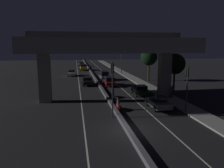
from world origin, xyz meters
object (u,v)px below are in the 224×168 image
(car_taxi_yellow_third_oncoming, at_px, (83,67))
(motorcycle_black_filtering_mid, at_px, (113,93))
(street_lamp, at_px, (120,57))
(car_grey_lead, at_px, (158,102))
(motorcycle_red_filtering_near, at_px, (118,105))
(car_grey_fourth, at_px, (104,75))
(car_black_lead_oncoming, at_px, (88,81))
(pedestrian_on_sidewalk, at_px, (172,91))
(car_dark_green_second, at_px, (140,90))
(car_white_second_oncoming, at_px, (72,73))
(car_grey_fourth_oncoming, at_px, (82,64))
(traffic_light_right_of_median, at_px, (187,81))
(traffic_light_left_of_median, at_px, (112,80))
(car_dark_red_third, at_px, (109,81))

(car_taxi_yellow_third_oncoming, distance_m, motorcycle_black_filtering_mid, 36.57)
(street_lamp, height_order, car_taxi_yellow_third_oncoming, street_lamp)
(car_grey_lead, xyz_separation_m, motorcycle_red_filtering_near, (-4.69, 0.07, -0.13))
(car_grey_fourth, height_order, motorcycle_red_filtering_near, car_grey_fourth)
(car_black_lead_oncoming, bearing_deg, pedestrian_on_sidewalk, 38.81)
(car_taxi_yellow_third_oncoming, bearing_deg, car_dark_green_second, 9.78)
(car_dark_green_second, relative_size, pedestrian_on_sidewalk, 2.74)
(car_black_lead_oncoming, relative_size, motorcycle_red_filtering_near, 2.21)
(car_grey_lead, relative_size, car_white_second_oncoming, 1.02)
(car_white_second_oncoming, height_order, car_grey_fourth_oncoming, car_grey_fourth_oncoming)
(car_grey_fourth_oncoming, relative_size, motorcycle_black_filtering_mid, 2.18)
(car_grey_lead, distance_m, car_white_second_oncoming, 32.07)
(car_grey_fourth, bearing_deg, car_white_second_oncoming, 38.84)
(traffic_light_right_of_median, height_order, car_dark_green_second, traffic_light_right_of_median)
(car_white_second_oncoming, relative_size, pedestrian_on_sidewalk, 2.40)
(car_taxi_yellow_third_oncoming, bearing_deg, car_black_lead_oncoming, -1.96)
(traffic_light_left_of_median, relative_size, pedestrian_on_sidewalk, 3.39)
(street_lamp, distance_m, car_taxi_yellow_third_oncoming, 14.32)
(traffic_light_right_of_median, bearing_deg, motorcycle_black_filtering_mid, 126.89)
(car_dark_green_second, bearing_deg, car_grey_lead, -178.32)
(pedestrian_on_sidewalk, bearing_deg, car_dark_red_third, 121.39)
(traffic_light_right_of_median, relative_size, car_taxi_yellow_third_oncoming, 1.11)
(car_black_lead_oncoming, bearing_deg, traffic_light_right_of_median, 23.92)
(traffic_light_left_of_median, distance_m, car_black_lead_oncoming, 19.36)
(traffic_light_left_of_median, bearing_deg, car_grey_fourth_oncoming, 91.31)
(car_white_second_oncoming, bearing_deg, car_taxi_yellow_third_oncoming, 165.30)
(car_black_lead_oncoming, bearing_deg, car_grey_fourth, 144.20)
(street_lamp, relative_size, pedestrian_on_sidewalk, 4.47)
(car_dark_red_third, height_order, car_black_lead_oncoming, car_dark_red_third)
(car_black_lead_oncoming, bearing_deg, motorcycle_red_filtering_near, 6.32)
(car_black_lead_oncoming, xyz_separation_m, motorcycle_red_filtering_near, (2.48, -16.70, -0.17))
(car_white_second_oncoming, height_order, pedestrian_on_sidewalk, pedestrian_on_sidewalk)
(car_taxi_yellow_third_oncoming, bearing_deg, car_white_second_oncoming, -16.32)
(car_black_lead_oncoming, bearing_deg, car_grey_fourth_oncoming, 177.76)
(traffic_light_right_of_median, height_order, car_white_second_oncoming, traffic_light_right_of_median)
(motorcycle_black_filtering_mid, bearing_deg, car_taxi_yellow_third_oncoming, 4.99)
(traffic_light_right_of_median, relative_size, motorcycle_red_filtering_near, 2.65)
(car_grey_fourth, distance_m, motorcycle_black_filtering_mid, 16.40)
(car_dark_green_second, distance_m, motorcycle_black_filtering_mid, 4.46)
(traffic_light_right_of_median, xyz_separation_m, car_dark_green_second, (-2.06, 9.62, -2.73))
(car_white_second_oncoming, relative_size, car_taxi_yellow_third_oncoming, 0.87)
(car_grey_fourth_oncoming, xyz_separation_m, pedestrian_on_sidewalk, (10.72, -51.20, 0.21))
(car_grey_lead, height_order, motorcycle_black_filtering_mid, motorcycle_black_filtering_mid)
(street_lamp, distance_m, car_white_second_oncoming, 12.93)
(car_grey_fourth, height_order, motorcycle_black_filtering_mid, car_grey_fourth)
(motorcycle_red_filtering_near, bearing_deg, car_dark_red_third, -7.19)
(car_grey_lead, height_order, car_grey_fourth, car_grey_fourth)
(car_black_lead_oncoming, height_order, motorcycle_black_filtering_mid, car_black_lead_oncoming)
(car_grey_fourth_oncoming, bearing_deg, car_dark_red_third, 3.39)
(car_taxi_yellow_third_oncoming, height_order, car_grey_fourth_oncoming, car_taxi_yellow_third_oncoming)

